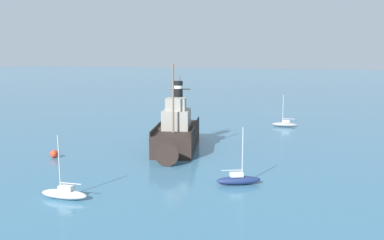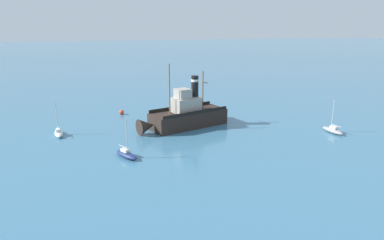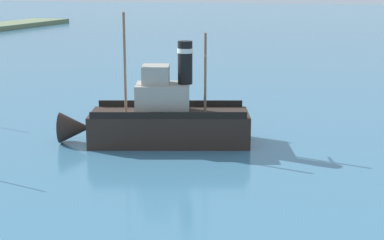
{
  "view_description": "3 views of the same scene",
  "coord_description": "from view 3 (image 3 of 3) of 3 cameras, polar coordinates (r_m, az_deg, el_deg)",
  "views": [
    {
      "loc": [
        -20.67,
        41.79,
        10.73
      ],
      "look_at": [
        -2.46,
        -2.29,
        3.19
      ],
      "focal_mm": 38.0,
      "sensor_mm": 36.0,
      "label": 1
    },
    {
      "loc": [
        -50.41,
        12.96,
        15.34
      ],
      "look_at": [
        -3.1,
        -0.89,
        1.52
      ],
      "focal_mm": 32.0,
      "sensor_mm": 36.0,
      "label": 2
    },
    {
      "loc": [
        -42.12,
        -15.72,
        12.02
      ],
      "look_at": [
        0.49,
        -2.15,
        1.53
      ],
      "focal_mm": 55.0,
      "sensor_mm": 36.0,
      "label": 3
    }
  ],
  "objects": [
    {
      "name": "mooring_buoy",
      "position": [
        57.72,
        -7.53,
        1.49
      ],
      "size": [
        0.84,
        0.84,
        0.84
      ],
      "primitive_type": "sphere",
      "color": "red",
      "rests_on": "ground"
    },
    {
      "name": "ground_plane",
      "position": [
        46.53,
        -2.71,
        -1.79
      ],
      "size": [
        600.0,
        600.0,
        0.0
      ],
      "primitive_type": "plane",
      "color": "teal"
    },
    {
      "name": "old_tugboat",
      "position": [
        44.78,
        -2.98,
        0.03
      ],
      "size": [
        7.81,
        14.75,
        9.9
      ],
      "color": "#2D231E",
      "rests_on": "ground"
    }
  ]
}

